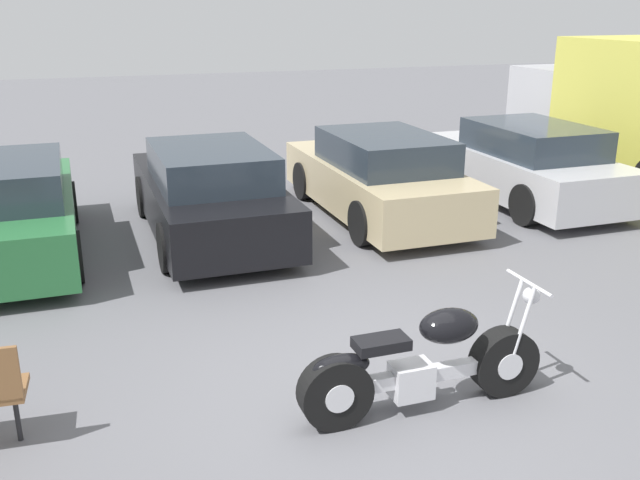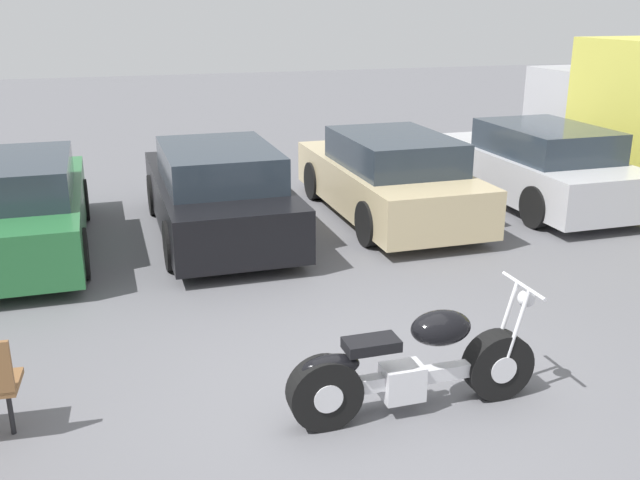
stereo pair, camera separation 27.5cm
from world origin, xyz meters
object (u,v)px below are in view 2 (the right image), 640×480
object	(u,v)px
motorcycle	(412,367)
parked_car_champagne	(388,177)
parked_car_green	(16,208)
parked_car_silver	(537,166)
parked_car_black	(218,192)

from	to	relation	value
motorcycle	parked_car_champagne	distance (m)	5.73
parked_car_green	motorcycle	bearing A→B (deg)	-56.56
parked_car_green	parked_car_silver	size ratio (longest dim) A/B	1.00
parked_car_black	parked_car_champagne	xyz separation A→B (m)	(2.72, 0.15, 0.00)
parked_car_black	parked_car_silver	distance (m)	5.44
motorcycle	parked_car_silver	xyz separation A→B (m)	(4.71, 5.42, 0.24)
motorcycle	parked_car_black	world-z (taller)	parked_car_black
parked_car_silver	parked_car_green	bearing A→B (deg)	-178.64
parked_car_black	motorcycle	bearing A→B (deg)	-82.05
motorcycle	parked_car_silver	distance (m)	7.18
motorcycle	parked_car_black	distance (m)	5.28
parked_car_green	parked_car_champagne	world-z (taller)	same
motorcycle	parked_car_green	size ratio (longest dim) A/B	0.51
parked_car_champagne	motorcycle	bearing A→B (deg)	-110.33
motorcycle	parked_car_green	bearing A→B (deg)	123.44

